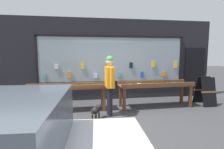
# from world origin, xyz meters

# --- Properties ---
(ground_plane) EXTENTS (40.00, 40.00, 0.00)m
(ground_plane) POSITION_xyz_m (0.00, 0.00, 0.00)
(ground_plane) COLOR #38383A
(shopfront_facade) EXTENTS (8.88, 0.29, 3.23)m
(shopfront_facade) POSITION_xyz_m (0.06, 2.39, 1.61)
(shopfront_facade) COLOR black
(shopfront_facade) RESTS_ON ground_plane
(display_table_left) EXTENTS (2.57, 0.61, 0.89)m
(display_table_left) POSITION_xyz_m (-1.50, 1.01, 0.71)
(display_table_left) COLOR brown
(display_table_left) RESTS_ON ground_plane
(display_table_right) EXTENTS (2.57, 0.74, 0.89)m
(display_table_right) POSITION_xyz_m (1.50, 1.01, 0.72)
(display_table_right) COLOR brown
(display_table_right) RESTS_ON ground_plane
(person_browsing) EXTENTS (0.24, 0.69, 1.78)m
(person_browsing) POSITION_xyz_m (-0.19, 0.41, 1.06)
(person_browsing) COLOR black
(person_browsing) RESTS_ON ground_plane
(small_dog) EXTENTS (0.39, 0.51, 0.42)m
(small_dog) POSITION_xyz_m (-0.61, 0.11, 0.29)
(small_dog) COLOR black
(small_dog) RESTS_ON ground_plane
(sandwich_board_sign) EXTENTS (0.56, 0.67, 1.01)m
(sandwich_board_sign) POSITION_xyz_m (3.39, 0.98, 0.51)
(sandwich_board_sign) COLOR black
(sandwich_board_sign) RESTS_ON ground_plane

